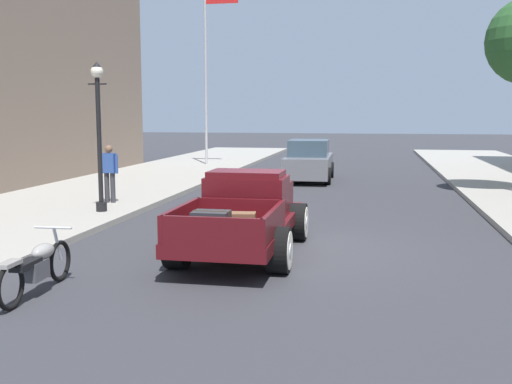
% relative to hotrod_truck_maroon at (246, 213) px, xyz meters
% --- Properties ---
extents(ground_plane, '(140.00, 140.00, 0.00)m').
position_rel_hotrod_truck_maroon_xyz_m(ground_plane, '(0.82, 0.29, -0.75)').
color(ground_plane, '#333338').
extents(hotrod_truck_maroon, '(2.22, 4.96, 1.58)m').
position_rel_hotrod_truck_maroon_xyz_m(hotrod_truck_maroon, '(0.00, 0.00, 0.00)').
color(hotrod_truck_maroon, '#510F14').
rests_on(hotrod_truck_maroon, ground).
extents(motorcycle_parked, '(0.62, 2.12, 0.93)m').
position_rel_hotrod_truck_maroon_xyz_m(motorcycle_parked, '(-2.46, -3.47, -0.31)').
color(motorcycle_parked, black).
rests_on(motorcycle_parked, ground).
extents(car_background_grey, '(1.94, 4.34, 1.65)m').
position_rel_hotrod_truck_maroon_xyz_m(car_background_grey, '(-0.06, 12.54, 0.01)').
color(car_background_grey, slate).
rests_on(car_background_grey, ground).
extents(pedestrian_sidewalk_left, '(0.53, 0.22, 1.65)m').
position_rel_hotrod_truck_maroon_xyz_m(pedestrian_sidewalk_left, '(-4.95, 4.53, 0.33)').
color(pedestrian_sidewalk_left, '#333338').
rests_on(pedestrian_sidewalk_left, sidewalk_left).
extents(street_lamp_near, '(0.50, 0.32, 3.85)m').
position_rel_hotrod_truck_maroon_xyz_m(street_lamp_near, '(-4.51, 3.03, 1.63)').
color(street_lamp_near, black).
rests_on(street_lamp_near, sidewalk_left).
extents(flagpole, '(1.74, 0.16, 9.16)m').
position_rel_hotrod_truck_maroon_xyz_m(flagpole, '(-5.56, 17.75, 5.02)').
color(flagpole, '#B2B2B7').
rests_on(flagpole, sidewalk_left).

